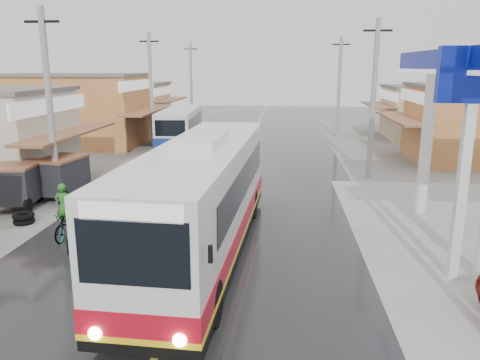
{
  "coord_description": "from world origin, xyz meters",
  "views": [
    {
      "loc": [
        2.45,
        -9.4,
        5.71
      ],
      "look_at": [
        0.94,
        7.28,
        1.62
      ],
      "focal_mm": 35.0,
      "sensor_mm": 36.0,
      "label": 1
    }
  ],
  "objects_px": {
    "tricycle_near": "(62,175)",
    "tyre_stack": "(24,218)",
    "second_bus": "(180,127)",
    "cyclist": "(67,220)",
    "tricycle_far": "(19,183)",
    "coach_bus": "(203,198)"
  },
  "relations": [
    {
      "from": "second_bus",
      "to": "tricycle_far",
      "type": "distance_m",
      "value": 15.34
    },
    {
      "from": "tricycle_near",
      "to": "tyre_stack",
      "type": "relative_size",
      "value": 3.33
    },
    {
      "from": "cyclist",
      "to": "tricycle_far",
      "type": "xyz_separation_m",
      "value": [
        -3.53,
        3.23,
        0.41
      ]
    },
    {
      "from": "second_bus",
      "to": "cyclist",
      "type": "height_order",
      "value": "second_bus"
    },
    {
      "from": "tricycle_near",
      "to": "tyre_stack",
      "type": "xyz_separation_m",
      "value": [
        0.08,
        -3.41,
        -0.86
      ]
    },
    {
      "from": "cyclist",
      "to": "tricycle_near",
      "type": "distance_m",
      "value": 5.28
    },
    {
      "from": "coach_bus",
      "to": "cyclist",
      "type": "relative_size",
      "value": 6.13
    },
    {
      "from": "tricycle_near",
      "to": "tricycle_far",
      "type": "xyz_separation_m",
      "value": [
        -1.14,
        -1.46,
        -0.01
      ]
    },
    {
      "from": "second_bus",
      "to": "tricycle_near",
      "type": "relative_size",
      "value": 3.2
    },
    {
      "from": "cyclist",
      "to": "tyre_stack",
      "type": "bearing_deg",
      "value": 152.49
    },
    {
      "from": "second_bus",
      "to": "coach_bus",
      "type": "bearing_deg",
      "value": -79.14
    },
    {
      "from": "tyre_stack",
      "to": "second_bus",
      "type": "bearing_deg",
      "value": 82.25
    },
    {
      "from": "coach_bus",
      "to": "tricycle_far",
      "type": "distance_m",
      "value": 9.36
    },
    {
      "from": "coach_bus",
      "to": "tricycle_far",
      "type": "height_order",
      "value": "coach_bus"
    },
    {
      "from": "tricycle_near",
      "to": "coach_bus",
      "type": "bearing_deg",
      "value": -28.49
    },
    {
      "from": "cyclist",
      "to": "coach_bus",
      "type": "bearing_deg",
      "value": -9.01
    },
    {
      "from": "coach_bus",
      "to": "second_bus",
      "type": "relative_size",
      "value": 1.42
    },
    {
      "from": "coach_bus",
      "to": "tyre_stack",
      "type": "distance_m",
      "value": 7.65
    },
    {
      "from": "second_bus",
      "to": "tyre_stack",
      "type": "xyz_separation_m",
      "value": [
        -2.3,
        -16.89,
        -1.28
      ]
    },
    {
      "from": "coach_bus",
      "to": "tyre_stack",
      "type": "height_order",
      "value": "coach_bus"
    },
    {
      "from": "tricycle_near",
      "to": "cyclist",
      "type": "bearing_deg",
      "value": -53.87
    },
    {
      "from": "tricycle_near",
      "to": "tyre_stack",
      "type": "bearing_deg",
      "value": -79.58
    }
  ]
}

